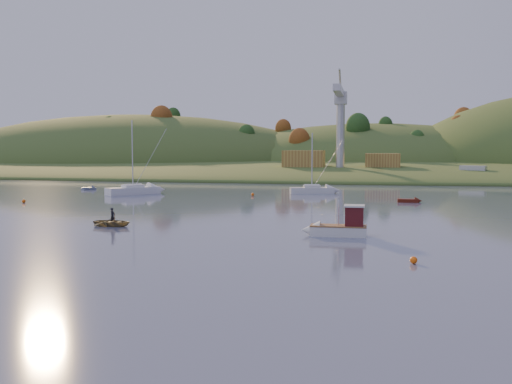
% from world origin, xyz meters
% --- Properties ---
extents(ground, '(500.00, 500.00, 0.00)m').
position_xyz_m(ground, '(0.00, 0.00, 0.00)').
color(ground, '#3D4764').
rests_on(ground, ground).
extents(far_shore, '(620.00, 220.00, 1.50)m').
position_xyz_m(far_shore, '(0.00, 230.00, 0.00)').
color(far_shore, '#344C1E').
rests_on(far_shore, ground).
extents(shore_slope, '(640.00, 150.00, 7.00)m').
position_xyz_m(shore_slope, '(0.00, 165.00, 0.00)').
color(shore_slope, '#344C1E').
rests_on(shore_slope, ground).
extents(hill_left_far, '(120.00, 100.00, 32.00)m').
position_xyz_m(hill_left_far, '(-160.00, 215.00, 0.00)').
color(hill_left_far, '#344C1E').
rests_on(hill_left_far, ground).
extents(hill_left, '(170.00, 140.00, 44.00)m').
position_xyz_m(hill_left, '(-90.00, 200.00, 0.00)').
color(hill_left, '#344C1E').
rests_on(hill_left, ground).
extents(hill_center, '(140.00, 120.00, 36.00)m').
position_xyz_m(hill_center, '(10.00, 210.00, 0.00)').
color(hill_center, '#344C1E').
rests_on(hill_center, ground).
extents(hillside_trees, '(280.00, 50.00, 32.00)m').
position_xyz_m(hillside_trees, '(0.00, 185.00, 0.00)').
color(hillside_trees, '#174118').
rests_on(hillside_trees, ground).
extents(wharf, '(42.00, 16.00, 2.40)m').
position_xyz_m(wharf, '(5.00, 122.00, 1.20)').
color(wharf, slate).
rests_on(wharf, ground).
extents(shed_west, '(11.00, 8.00, 4.80)m').
position_xyz_m(shed_west, '(-8.00, 123.00, 4.80)').
color(shed_west, olive).
rests_on(shed_west, wharf).
extents(shed_east, '(9.00, 7.00, 4.00)m').
position_xyz_m(shed_east, '(13.00, 124.00, 4.40)').
color(shed_east, olive).
rests_on(shed_east, wharf).
extents(dock_crane, '(3.20, 28.00, 20.30)m').
position_xyz_m(dock_crane, '(2.00, 118.39, 17.17)').
color(dock_crane, '#B7B7BC').
rests_on(dock_crane, wharf).
extents(fishing_boat, '(5.80, 1.85, 3.70)m').
position_xyz_m(fishing_boat, '(7.23, 18.43, 0.82)').
color(fishing_boat, silver).
rests_on(fishing_boat, ground).
extents(sailboat_near, '(7.91, 8.57, 12.47)m').
position_xyz_m(sailboat_near, '(-29.01, 57.46, 0.79)').
color(sailboat_near, white).
rests_on(sailboat_near, ground).
extents(sailboat_far, '(7.82, 4.14, 10.39)m').
position_xyz_m(sailboat_far, '(0.25, 65.85, 0.69)').
color(sailboat_far, silver).
rests_on(sailboat_far, ground).
extents(canoe, '(4.05, 3.03, 0.80)m').
position_xyz_m(canoe, '(-14.84, 20.33, 0.40)').
color(canoe, olive).
rests_on(canoe, ground).
extents(paddler, '(0.43, 0.61, 1.61)m').
position_xyz_m(paddler, '(-14.84, 20.33, 0.80)').
color(paddler, black).
rests_on(paddler, ground).
extents(red_tender, '(3.45, 1.21, 1.17)m').
position_xyz_m(red_tender, '(16.19, 52.39, 0.24)').
color(red_tender, '#4E160B').
rests_on(red_tender, ground).
extents(grey_dinghy, '(2.54, 3.14, 1.12)m').
position_xyz_m(grey_dinghy, '(-41.40, 66.60, 0.23)').
color(grey_dinghy, slate).
rests_on(grey_dinghy, ground).
extents(work_vessel, '(14.73, 9.45, 3.57)m').
position_xyz_m(work_vessel, '(34.40, 114.23, 1.27)').
color(work_vessel, slate).
rests_on(work_vessel, ground).
extents(buoy_0, '(0.50, 0.50, 0.50)m').
position_xyz_m(buoy_0, '(13.30, 7.15, 0.25)').
color(buoy_0, '#FF620D').
rests_on(buoy_0, ground).
extents(buoy_1, '(0.50, 0.50, 0.50)m').
position_xyz_m(buoy_1, '(-38.12, 40.39, 0.25)').
color(buoy_1, '#FF620D').
rests_on(buoy_1, ground).
extents(buoy_2, '(0.50, 0.50, 0.50)m').
position_xyz_m(buoy_2, '(-8.67, 58.71, 0.25)').
color(buoy_2, '#FF620D').
rests_on(buoy_2, ground).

